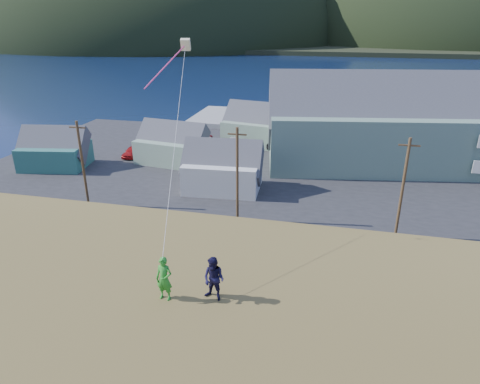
% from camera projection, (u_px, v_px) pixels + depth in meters
% --- Properties ---
extents(ground, '(900.00, 900.00, 0.00)m').
position_uv_depth(ground, '(261.00, 232.00, 36.43)').
color(ground, '#0A1638').
rests_on(ground, ground).
extents(grass_strip, '(110.00, 8.00, 0.10)m').
position_uv_depth(grass_strip, '(256.00, 243.00, 34.61)').
color(grass_strip, '#4C3D19').
rests_on(grass_strip, ground).
extents(waterfront_lot, '(72.00, 36.00, 0.12)m').
position_uv_depth(waterfront_lot, '(286.00, 167.00, 51.70)').
color(waterfront_lot, '#28282B').
rests_on(waterfront_lot, ground).
extents(wharf, '(26.00, 14.00, 0.90)m').
position_uv_depth(wharf, '(269.00, 120.00, 73.49)').
color(wharf, gray).
rests_on(wharf, ground).
extents(far_shore, '(900.00, 320.00, 2.00)m').
position_uv_depth(far_shore, '(338.00, 37.00, 332.91)').
color(far_shore, black).
rests_on(far_shore, ground).
extents(far_hills, '(760.00, 265.00, 143.00)m').
position_uv_depth(far_hills, '(392.00, 40.00, 279.55)').
color(far_hills, black).
rests_on(far_hills, ground).
extents(lodge, '(40.01, 17.24, 13.63)m').
position_uv_depth(lodge, '(434.00, 125.00, 50.07)').
color(lodge, slate).
rests_on(lodge, waterfront_lot).
extents(shed_teal, '(8.57, 6.64, 6.10)m').
position_uv_depth(shed_teal, '(54.00, 149.00, 50.92)').
color(shed_teal, '#317370').
rests_on(shed_teal, waterfront_lot).
extents(shed_palegreen_near, '(9.25, 6.51, 6.21)m').
position_uv_depth(shed_palegreen_near, '(172.00, 144.00, 52.66)').
color(shed_palegreen_near, gray).
rests_on(shed_palegreen_near, waterfront_lot).
extents(shed_white, '(8.46, 5.93, 6.49)m').
position_uv_depth(shed_white, '(223.00, 167.00, 44.23)').
color(shed_white, silver).
rests_on(shed_white, waterfront_lot).
extents(shed_palegreen_far, '(11.61, 7.95, 7.17)m').
position_uv_depth(shed_palegreen_far, '(262.00, 126.00, 59.95)').
color(shed_palegreen_far, gray).
rests_on(shed_palegreen_far, waterfront_lot).
extents(utility_poles, '(28.49, 0.24, 8.48)m').
position_uv_depth(utility_poles, '(234.00, 176.00, 36.70)').
color(utility_poles, '#47331E').
rests_on(utility_poles, waterfront_lot).
extents(parked_cars, '(25.33, 12.68, 1.58)m').
position_uv_depth(parked_cars, '(228.00, 144.00, 58.13)').
color(parked_cars, maroon).
rests_on(parked_cars, waterfront_lot).
extents(kite_flyer_green, '(0.67, 0.46, 1.75)m').
position_uv_depth(kite_flyer_green, '(164.00, 279.00, 15.81)').
color(kite_flyer_green, '#288D26').
rests_on(kite_flyer_green, hillside).
extents(kite_flyer_navy, '(0.99, 0.86, 1.75)m').
position_uv_depth(kite_flyer_navy, '(214.00, 279.00, 15.80)').
color(kite_flyer_navy, black).
rests_on(kite_flyer_navy, hillside).
extents(kite_rig, '(1.55, 4.51, 11.05)m').
position_uv_depth(kite_rig, '(182.00, 51.00, 20.70)').
color(kite_rig, beige).
rests_on(kite_rig, ground).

